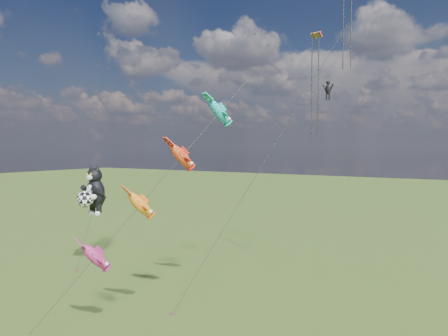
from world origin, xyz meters
The scene contains 4 objects.
ground centered at (0.00, 0.00, 0.00)m, with size 300.00×300.00×0.00m, color #264411.
cat_kite_rig centered at (4.12, 7.03, 7.45)m, with size 2.34×4.12×10.10m.
fish_windsock_rig centered at (18.97, 0.02, 9.58)m, with size 8.14×13.85×17.09m.
parafoil_rig centered at (25.43, 14.49, 18.55)m, with size 8.46×15.93×28.07m.
Camera 1 is at (38.29, -22.60, 11.92)m, focal length 35.00 mm.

